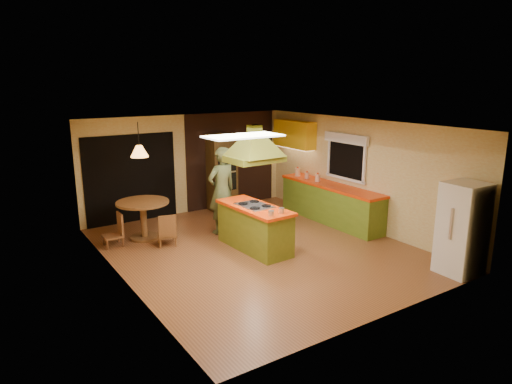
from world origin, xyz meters
TOP-DOWN VIEW (x-y plane):
  - ground at (0.00, 0.00)m, footprint 6.50×6.50m
  - room_walls at (0.00, 0.00)m, footprint 5.50×6.50m
  - ceiling_plane at (0.00, 0.00)m, footprint 6.50×6.50m
  - brick_panel at (1.25, 3.23)m, footprint 2.64×0.03m
  - nook_opening at (-1.50, 3.23)m, footprint 2.20×0.03m
  - right_counter at (2.45, 0.60)m, footprint 0.62×3.05m
  - upper_cabinets at (2.57, 2.20)m, footprint 0.34×1.40m
  - window_right at (2.70, 0.40)m, footprint 0.12×1.35m
  - fluor_panel at (-1.10, -1.20)m, footprint 1.20×0.60m
  - kitchen_island at (-0.06, 0.07)m, footprint 0.81×1.83m
  - range_hood at (-0.06, 0.07)m, footprint 1.05×0.78m
  - man at (-0.11, 1.32)m, footprint 0.76×0.55m
  - refrigerator at (2.31, -2.91)m, footprint 0.70×0.66m
  - wall_oven at (0.79, 2.95)m, footprint 0.68×0.62m
  - dining_table at (-1.71, 1.90)m, footprint 1.11×1.11m
  - chair_left at (-2.41, 1.80)m, footprint 0.38×0.38m
  - chair_near at (-1.46, 1.25)m, footprint 0.46×0.46m
  - pendant_lamp at (-1.71, 1.90)m, footprint 0.44×0.44m
  - canister_large at (2.40, 1.81)m, footprint 0.14×0.14m
  - canister_medium at (2.40, 1.03)m, footprint 0.14×0.14m
  - canister_small at (2.40, 1.44)m, footprint 0.12×0.12m

SIDE VIEW (x-z plane):
  - ground at x=0.00m, z-range 0.00..0.00m
  - chair_left at x=-2.41m, z-range 0.00..0.68m
  - chair_near at x=-1.46m, z-range 0.00..0.68m
  - kitchen_island at x=-0.06m, z-range 0.00..0.91m
  - right_counter at x=2.45m, z-range 0.00..0.92m
  - dining_table at x=-1.71m, z-range 0.17..1.00m
  - refrigerator at x=2.31m, z-range 0.00..1.64m
  - man at x=-0.11m, z-range 0.00..1.93m
  - canister_small at x=2.40m, z-range 0.92..1.07m
  - wall_oven at x=0.79m, z-range 0.00..2.00m
  - canister_medium at x=2.40m, z-range 0.92..1.09m
  - canister_large at x=2.40m, z-range 0.92..1.12m
  - nook_opening at x=-1.50m, z-range 0.00..2.10m
  - room_walls at x=0.00m, z-range -2.00..4.50m
  - brick_panel at x=1.25m, z-range 0.00..2.50m
  - window_right at x=2.70m, z-range 1.24..2.30m
  - pendant_lamp at x=-1.71m, z-range 1.78..2.02m
  - upper_cabinets at x=2.57m, z-range 1.60..2.30m
  - range_hood at x=-0.06m, z-range 1.85..2.65m
  - fluor_panel at x=-1.10m, z-range 2.47..2.50m
  - ceiling_plane at x=0.00m, z-range 2.50..2.50m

